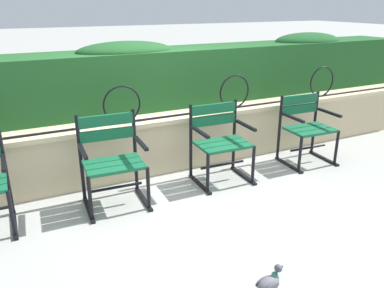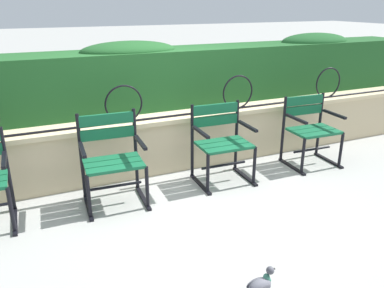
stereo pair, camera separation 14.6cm
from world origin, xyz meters
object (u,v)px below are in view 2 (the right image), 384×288
park_chair_centre_right (221,141)px  pigeon_near_chairs (259,286)px  park_chair_centre_left (112,158)px  park_chair_rightmost (310,128)px

park_chair_centre_right → pigeon_near_chairs: size_ratio=2.96×
park_chair_centre_left → park_chair_rightmost: park_chair_centre_left is taller
park_chair_centre_left → park_chair_rightmost: bearing=0.0°
park_chair_centre_left → pigeon_near_chairs: 1.90m
park_chair_centre_left → pigeon_near_chairs: park_chair_centre_left is taller
park_chair_centre_left → pigeon_near_chairs: size_ratio=3.10×
park_chair_centre_right → park_chair_rightmost: (1.22, -0.02, -0.01)m
park_chair_centre_right → park_chair_rightmost: 1.22m
pigeon_near_chairs → park_chair_centre_left: bearing=107.2°
park_chair_rightmost → pigeon_near_chairs: size_ratio=2.87×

